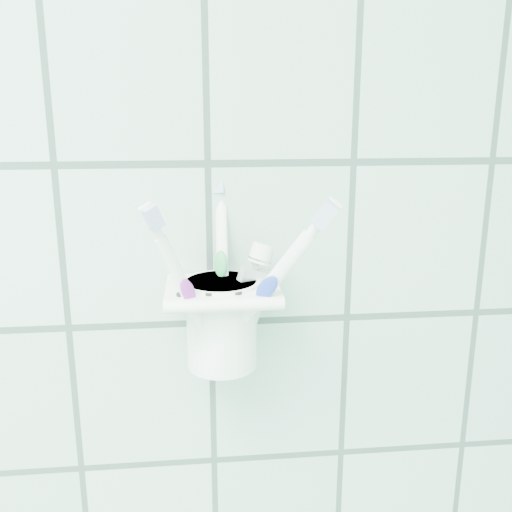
{
  "coord_description": "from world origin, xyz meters",
  "views": [
    {
      "loc": [
        0.62,
        0.59,
        1.49
      ],
      "look_at": [
        0.68,
        1.1,
        1.35
      ],
      "focal_mm": 40.0,
      "sensor_mm": 36.0,
      "label": 1
    }
  ],
  "objects": [
    {
      "name": "holder_bracket",
      "position": [
        0.65,
        1.15,
        1.3
      ],
      "size": [
        0.12,
        0.1,
        0.04
      ],
      "color": "white",
      "rests_on": "wall_back"
    },
    {
      "name": "cup",
      "position": [
        0.65,
        1.16,
        1.27
      ],
      "size": [
        0.08,
        0.08,
        0.1
      ],
      "color": "white",
      "rests_on": "holder_bracket"
    },
    {
      "name": "toothbrush_pink",
      "position": [
        0.64,
        1.14,
        1.33
      ],
      "size": [
        0.07,
        0.06,
        0.19
      ],
      "rotation": [
        0.04,
        -0.43,
        0.56
      ],
      "color": "white",
      "rests_on": "cup"
    },
    {
      "name": "toothbrush_blue",
      "position": [
        0.65,
        1.14,
        1.33
      ],
      "size": [
        0.02,
        0.07,
        0.2
      ],
      "rotation": [
        -0.34,
        -0.12,
        -0.35
      ],
      "color": "white",
      "rests_on": "cup"
    },
    {
      "name": "toothbrush_orange",
      "position": [
        0.63,
        1.15,
        1.34
      ],
      "size": [
        0.11,
        0.08,
        0.21
      ],
      "rotation": [
        0.11,
        0.63,
        -0.39
      ],
      "color": "white",
      "rests_on": "cup"
    },
    {
      "name": "toothpaste_tube",
      "position": [
        0.65,
        1.15,
        1.3
      ],
      "size": [
        0.06,
        0.04,
        0.14
      ],
      "rotation": [
        -0.01,
        0.34,
        0.39
      ],
      "color": "silver",
      "rests_on": "cup"
    }
  ]
}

